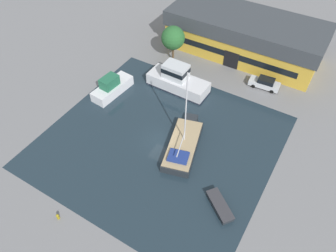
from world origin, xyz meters
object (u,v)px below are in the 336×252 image
at_px(quay_tree_near_building, 173,38).
at_px(small_dinghy, 220,206).
at_px(sailboat_moored, 183,144).
at_px(motor_cruiser, 177,80).
at_px(warehouse_building, 245,35).
at_px(cabin_boat, 112,87).
at_px(parked_car, 265,83).

distance_m(quay_tree_near_building, small_dinghy, 27.50).
bearing_deg(small_dinghy, sailboat_moored, -87.86).
distance_m(sailboat_moored, motor_cruiser, 11.54).
relative_size(warehouse_building, motor_cruiser, 2.70).
bearing_deg(warehouse_building, sailboat_moored, -85.88).
distance_m(warehouse_building, small_dinghy, 30.15).
distance_m(warehouse_building, quay_tree_near_building, 11.86).
relative_size(warehouse_building, sailboat_moored, 2.21).
bearing_deg(warehouse_building, cabin_boat, -122.16).
height_order(quay_tree_near_building, motor_cruiser, quay_tree_near_building).
xyz_separation_m(motor_cruiser, cabin_boat, (-7.55, -5.79, -0.40)).
relative_size(warehouse_building, cabin_boat, 3.67).
xyz_separation_m(quay_tree_near_building, cabin_boat, (-3.43, -11.48, -3.09)).
height_order(warehouse_building, motor_cruiser, warehouse_building).
distance_m(quay_tree_near_building, motor_cruiser, 7.52).
relative_size(motor_cruiser, small_dinghy, 2.27).
bearing_deg(parked_car, cabin_boat, 119.92).
bearing_deg(cabin_boat, sailboat_moored, -10.34).
xyz_separation_m(parked_car, sailboat_moored, (-4.57, -16.39, -0.20)).
bearing_deg(quay_tree_near_building, cabin_boat, -106.65).
xyz_separation_m(quay_tree_near_building, parked_car, (15.06, 1.11, -3.35)).
bearing_deg(sailboat_moored, quay_tree_near_building, 109.21).
distance_m(parked_car, small_dinghy, 21.84).
xyz_separation_m(warehouse_building, small_dinghy, (9.19, -28.57, -2.87)).
bearing_deg(warehouse_building, small_dinghy, -72.47).
bearing_deg(parked_car, motor_cruiser, 117.52).
xyz_separation_m(quay_tree_near_building, sailboat_moored, (10.49, -15.28, -3.55)).
xyz_separation_m(parked_car, small_dinghy, (2.82, -21.66, -0.46)).
relative_size(warehouse_building, parked_car, 5.44).
height_order(warehouse_building, sailboat_moored, sailboat_moored).
relative_size(warehouse_building, small_dinghy, 6.12).
bearing_deg(motor_cruiser, quay_tree_near_building, 36.86).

